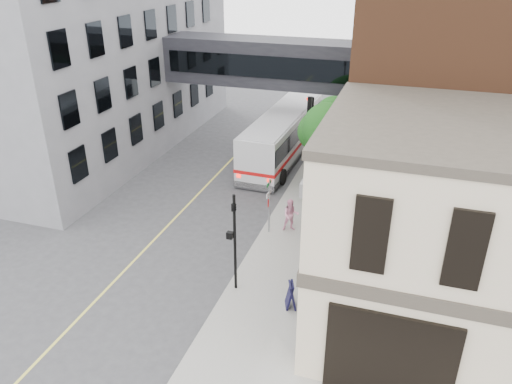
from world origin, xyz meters
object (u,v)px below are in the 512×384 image
Objects in this scene: pedestrian_b at (291,215)px; sandwich_board at (291,295)px; bus at (283,133)px; pedestrian_a at (315,190)px; pedestrian_c at (314,166)px; newspaper_box at (318,188)px.

pedestrian_b reaches higher than sandwich_board.
bus reaches higher than sandwich_board.
pedestrian_b is 6.21m from sandwich_board.
bus reaches higher than pedestrian_a.
pedestrian_b is (-0.62, -3.11, -0.08)m from pedestrian_a.
pedestrian_b is (3.11, -9.90, -0.77)m from bus.
sandwich_board is at bearing -95.56° from pedestrian_c.
bus is 16.62m from sandwich_board.
bus is 7.82× the size of pedestrian_c.
sandwich_board is (1.55, -6.01, -0.30)m from pedestrian_b.
pedestrian_b is at bearing -87.89° from newspaper_box.
bus is at bearing 86.42° from pedestrian_b.
bus is 6.31× the size of pedestrian_a.
pedestrian_c is 1.74× the size of newspaper_box.
pedestrian_b is at bearing -72.57° from bus.
pedestrian_a is 2.16× the size of newspaper_box.
pedestrian_b reaches higher than pedestrian_c.
pedestrian_c is at bearing 77.83° from sandwich_board.
pedestrian_c is 2.50m from newspaper_box.
newspaper_box is (-0.08, 1.42, -0.51)m from pedestrian_a.
sandwich_board is (1.00, -10.54, 0.13)m from newspaper_box.
newspaper_box is at bearing 80.90° from pedestrian_a.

